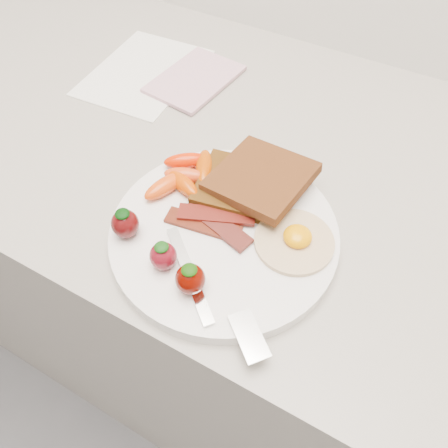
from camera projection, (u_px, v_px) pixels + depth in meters
The scene contains 11 objects.
counter at pixel (260, 307), 0.96m from camera, with size 2.00×0.60×0.90m, color gray.
plate at pixel (224, 234), 0.52m from camera, with size 0.27×0.27×0.02m, color white.
toast_lower at pixel (236, 185), 0.55m from camera, with size 0.09×0.09×0.01m, color #351B08.
toast_upper at pixel (261, 178), 0.53m from camera, with size 0.11×0.11×0.01m, color black.
fried_egg at pixel (295, 240), 0.50m from camera, with size 0.12×0.12×0.02m.
bacon_strips at pixel (213, 221), 0.51m from camera, with size 0.11×0.06×0.01m.
baby_carrots at pixel (185, 174), 0.55m from camera, with size 0.08×0.12×0.02m.
strawberries at pixel (158, 251), 0.47m from camera, with size 0.13×0.06×0.04m.
fork at pixel (215, 300), 0.45m from camera, with size 0.17×0.11×0.00m.
paper_sheet at pixel (144, 72), 0.73m from camera, with size 0.16×0.21×0.00m, color white.
notepad at pixel (195, 79), 0.71m from camera, with size 0.10×0.15×0.01m, color #D49EAD.
Camera 1 is at (0.14, 1.28, 1.33)m, focal length 35.00 mm.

